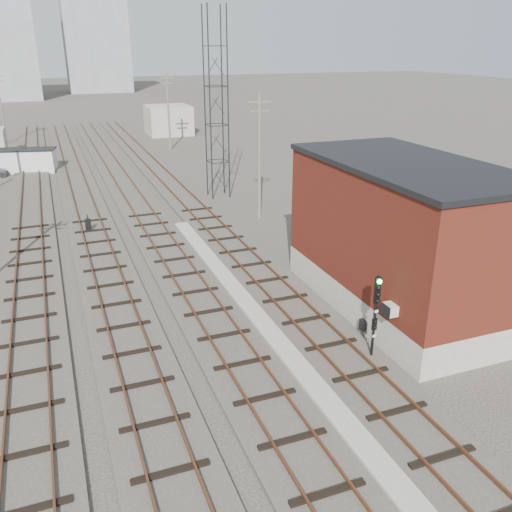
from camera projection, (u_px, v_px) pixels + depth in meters
ground at (115, 150)px, 66.21m from camera, size 320.00×320.00×0.00m
track_right at (174, 187)px, 48.77m from camera, size 3.20×90.00×0.39m
track_mid_right at (129, 191)px, 47.43m from camera, size 3.20×90.00×0.39m
track_mid_left at (81, 195)px, 46.09m from camera, size 3.20×90.00×0.39m
track_left at (31, 200)px, 44.76m from camera, size 3.20×90.00×0.39m
platform_curb at (249, 309)px, 26.37m from camera, size 0.90×28.00×0.26m
brick_building at (402, 236)px, 25.69m from camera, size 6.54×12.20×7.22m
lattice_tower at (216, 106)px, 43.59m from camera, size 1.60×1.60×15.00m
utility_pole_left_c at (1, 106)px, 68.96m from camera, size 1.80×0.24×9.00m
utility_pole_right_a at (259, 154)px, 38.83m from camera, size 1.80×0.24×9.00m
utility_pole_right_b at (168, 109)px, 64.89m from camera, size 1.80×0.24×9.00m
apartment_right at (96, 40)px, 142.30m from camera, size 16.00×12.00×26.00m
shed_right at (168, 120)px, 77.17m from camera, size 6.00×6.00×4.00m
signal_mast at (376, 313)px, 21.59m from camera, size 0.40×0.40×3.74m
switch_stand at (88, 225)px, 36.91m from camera, size 0.39×0.39×1.28m
site_trailer at (28, 160)px, 54.62m from camera, size 5.95×3.57×2.34m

